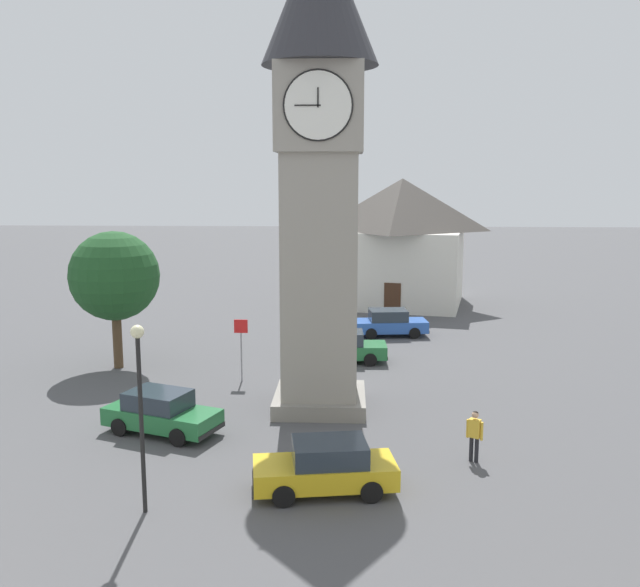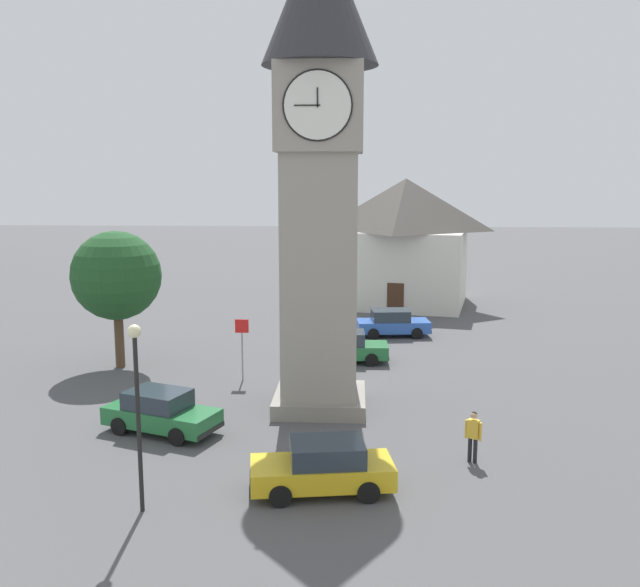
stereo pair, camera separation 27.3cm
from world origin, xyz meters
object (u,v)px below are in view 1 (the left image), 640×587
Objects in this scene: car_blue_kerb at (326,467)px; road_sign at (241,339)px; car_white_side at (344,347)px; building_corner_back at (402,240)px; tree at (114,276)px; lamp_post at (140,389)px; clock_tower at (320,131)px; car_silver_kerb at (390,323)px; car_red_corner at (161,412)px; pedestrian at (475,432)px.

car_blue_kerb is 11.66m from road_sign.
car_white_side is 5.79m from road_sign.
building_corner_back is 3.66× the size of road_sign.
tree reaches higher than road_sign.
lamp_post is 12.39m from road_sign.
road_sign is (4.13, -10.84, 1.14)m from car_blue_kerb.
car_blue_kerb is 0.83× the size of lamp_post.
car_blue_kerb is at bearing 110.87° from road_sign.
car_white_side is at bearing -97.26° from clock_tower.
tree is (10.37, -12.79, 3.65)m from car_blue_kerb.
tree is (9.88, -5.37, -6.27)m from clock_tower.
car_blue_kerb and car_silver_kerb have the same top height.
road_sign is (-6.23, 1.95, -2.51)m from tree.
pedestrian is (-10.67, 2.06, 0.25)m from car_red_corner.
lamp_post reaches higher than car_red_corner.
car_white_side is 2.47× the size of pedestrian.
car_red_corner is 1.07× the size of car_white_side.
car_red_corner is 10.13m from tree.
lamp_post is at bearing 73.79° from building_corner_back.
car_red_corner is 11.76m from car_white_side.
car_blue_kerb is at bearing 129.03° from tree.
building_corner_back is at bearing -101.90° from clock_tower.
car_blue_kerb is at bearing 81.51° from car_silver_kerb.
lamp_post is (-1.12, 5.84, 2.71)m from car_red_corner.
tree is at bearing -68.89° from lamp_post.
road_sign is at bearing -69.13° from car_blue_kerb.
building_corner_back reaches higher than car_silver_kerb.
building_corner_back is (-4.31, -30.19, 3.79)m from car_blue_kerb.
clock_tower is 4.12× the size of car_red_corner.
car_white_side is (-0.39, -14.28, 0.00)m from car_blue_kerb.
lamp_post is at bearing 21.60° from pedestrian.
clock_tower reaches higher than lamp_post.
pedestrian is 0.17× the size of building_corner_back.
clock_tower is 2.81× the size of tree.
clock_tower is 16.40m from car_silver_kerb.
car_red_corner is at bearing 60.04° from car_silver_kerb.
car_red_corner is 0.44× the size of building_corner_back.
car_silver_kerb is at bearing -110.15° from lamp_post.
car_blue_kerb is 0.66× the size of tree.
car_white_side is 11.46m from tree.
tree is at bearing -50.97° from car_blue_kerb.
car_silver_kerb is at bearing -127.84° from road_sign.
lamp_post is (9.19, 31.62, -1.08)m from building_corner_back.
pedestrian is at bearing -153.28° from car_blue_kerb.
car_red_corner is at bearing 117.51° from tree.
clock_tower is at bearing 136.80° from road_sign.
building_corner_back reaches higher than car_blue_kerb.
clock_tower is at bearing -151.42° from car_red_corner.
tree is (10.75, 1.49, 3.65)m from car_white_side.
lamp_post is (-5.49, 14.22, -0.94)m from tree.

